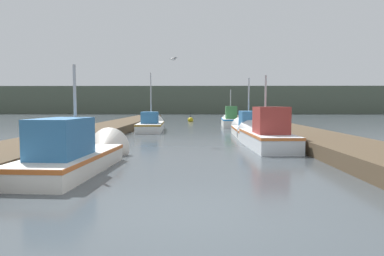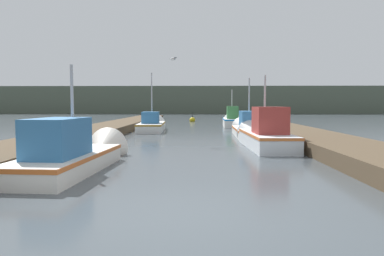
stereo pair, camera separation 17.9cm
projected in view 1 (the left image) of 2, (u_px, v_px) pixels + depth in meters
name	position (u px, v px, depth m)	size (l,w,h in m)	color
ground_plane	(184.00, 216.00, 5.44)	(200.00, 200.00, 0.00)	#3D4449
dock_left	(107.00, 129.00, 21.45)	(2.70, 40.00, 0.48)	#4C3D2B
dock_right	(280.00, 129.00, 21.32)	(2.70, 40.00, 0.48)	#4C3D2B
distant_shore_ridge	(195.00, 100.00, 71.02)	(120.00, 16.00, 5.20)	#4C5647
fishing_boat_0	(81.00, 153.00, 9.48)	(1.79, 5.47, 3.29)	silver
fishing_boat_1	(264.00, 134.00, 14.52)	(1.69, 5.83, 3.37)	silver
fishing_boat_2	(248.00, 128.00, 19.54)	(1.69, 6.16, 3.74)	silver
fishing_boat_3	(152.00, 125.00, 23.39)	(1.83, 5.92, 4.34)	silver
fishing_boat_4	(230.00, 120.00, 27.70)	(1.47, 4.68, 3.26)	silver
mooring_piling_0	(59.00, 144.00, 11.02)	(0.30, 0.30, 1.00)	#473523
mooring_piling_1	(61.00, 143.00, 11.09)	(0.29, 0.29, 1.03)	#473523
channel_buoy	(191.00, 120.00, 35.21)	(0.58, 0.58, 1.08)	gold
seagull_lead	(173.00, 59.00, 15.92)	(0.40, 0.52, 0.12)	white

